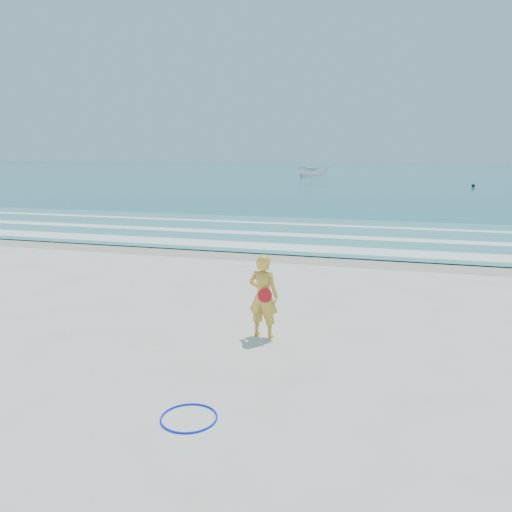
# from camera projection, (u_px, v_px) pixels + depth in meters

# --- Properties ---
(ground) EXTENTS (400.00, 400.00, 0.00)m
(ground) POSITION_uv_depth(u_px,v_px,m) (193.00, 358.00, 8.53)
(ground) COLOR silver
(ground) RESTS_ON ground
(wet_sand) EXTENTS (400.00, 2.40, 0.00)m
(wet_sand) POSITION_uv_depth(u_px,v_px,m) (297.00, 256.00, 17.01)
(wet_sand) COLOR #B2A893
(wet_sand) RESTS_ON ground
(ocean) EXTENTS (400.00, 190.00, 0.04)m
(ocean) POSITION_uv_depth(u_px,v_px,m) (385.00, 170.00, 107.40)
(ocean) COLOR #19727F
(ocean) RESTS_ON ground
(shallow) EXTENTS (400.00, 10.00, 0.01)m
(shallow) POSITION_uv_depth(u_px,v_px,m) (320.00, 233.00, 21.71)
(shallow) COLOR #59B7AD
(shallow) RESTS_ON ocean
(foam_near) EXTENTS (400.00, 1.40, 0.01)m
(foam_near) POSITION_uv_depth(u_px,v_px,m) (304.00, 248.00, 18.22)
(foam_near) COLOR white
(foam_near) RESTS_ON shallow
(foam_mid) EXTENTS (400.00, 0.90, 0.01)m
(foam_mid) POSITION_uv_depth(u_px,v_px,m) (317.00, 236.00, 20.95)
(foam_mid) COLOR white
(foam_mid) RESTS_ON shallow
(foam_far) EXTENTS (400.00, 0.60, 0.01)m
(foam_far) POSITION_uv_depth(u_px,v_px,m) (328.00, 225.00, 24.06)
(foam_far) COLOR white
(foam_far) RESTS_ON shallow
(hoop) EXTENTS (0.91, 0.91, 0.03)m
(hoop) POSITION_uv_depth(u_px,v_px,m) (189.00, 418.00, 6.58)
(hoop) COLOR #0D16FB
(hoop) RESTS_ON ground
(boat) EXTENTS (4.70, 2.24, 1.75)m
(boat) POSITION_uv_depth(u_px,v_px,m) (313.00, 171.00, 73.86)
(boat) COLOR white
(boat) RESTS_ON ocean
(buoy) EXTENTS (0.36, 0.36, 0.36)m
(buoy) POSITION_uv_depth(u_px,v_px,m) (473.00, 186.00, 51.55)
(buoy) COLOR black
(buoy) RESTS_ON ocean
(woman) EXTENTS (0.63, 0.46, 1.61)m
(woman) POSITION_uv_depth(u_px,v_px,m) (263.00, 296.00, 9.39)
(woman) COLOR gold
(woman) RESTS_ON ground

